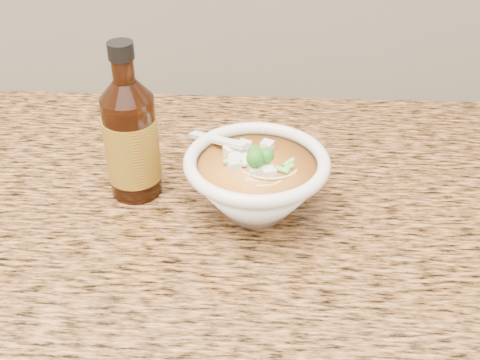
{
  "coord_description": "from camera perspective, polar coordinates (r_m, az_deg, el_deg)",
  "views": [
    {
      "loc": [
        0.37,
        1.07,
        1.36
      ],
      "look_at": [
        0.34,
        1.67,
        0.95
      ],
      "focal_mm": 45.0,
      "sensor_mm": 36.0,
      "label": 1
    }
  ],
  "objects": [
    {
      "name": "soup_bowl",
      "position": [
        0.73,
        1.56,
        -0.31
      ],
      "size": [
        0.18,
        0.18,
        0.1
      ],
      "rotation": [
        0.0,
        0.0,
        0.17
      ],
      "color": "white",
      "rests_on": "counter_slab"
    },
    {
      "name": "hot_sauce_bottle",
      "position": [
        0.76,
        -10.26,
        3.76
      ],
      "size": [
        0.09,
        0.09,
        0.2
      ],
      "rotation": [
        0.0,
        0.0,
        -0.4
      ],
      "color": "#321306",
      "rests_on": "counter_slab"
    }
  ]
}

